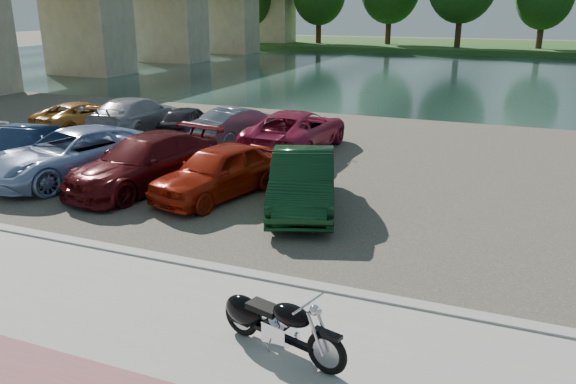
% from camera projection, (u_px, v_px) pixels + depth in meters
% --- Properties ---
extents(ground, '(200.00, 200.00, 0.00)m').
position_uv_depth(ground, '(221.00, 334.00, 9.32)').
color(ground, '#595447').
rests_on(ground, ground).
extents(promenade, '(60.00, 6.00, 0.10)m').
position_uv_depth(promenade, '(189.00, 366.00, 8.43)').
color(promenade, '#A4A19B').
rests_on(promenade, ground).
extents(kerb, '(60.00, 0.30, 0.14)m').
position_uv_depth(kerb, '(269.00, 279.00, 11.06)').
color(kerb, '#A4A19B').
rests_on(kerb, ground).
extents(parking_lot, '(60.00, 18.00, 0.04)m').
position_uv_depth(parking_lot, '(376.00, 167.00, 19.01)').
color(parking_lot, '#3C3930').
rests_on(parking_lot, ground).
extents(river, '(120.00, 40.00, 0.00)m').
position_uv_depth(river, '(462.00, 76.00, 44.56)').
color(river, '#182C27').
rests_on(river, ground).
extents(far_bank, '(120.00, 24.00, 0.60)m').
position_uv_depth(far_bank, '(487.00, 47.00, 72.66)').
color(far_bank, '#1F491A').
rests_on(far_bank, ground).
extents(bridge, '(7.00, 56.00, 8.55)m').
position_uv_depth(bridge, '(165.00, 3.00, 53.66)').
color(bridge, tan).
rests_on(bridge, ground).
extents(motorcycle, '(2.28, 0.97, 1.05)m').
position_uv_depth(motorcycle, '(271.00, 322.00, 8.65)').
color(motorcycle, black).
rests_on(motorcycle, promenade).
extents(car_1, '(2.04, 4.25, 1.34)m').
position_uv_depth(car_1, '(19.00, 148.00, 18.72)').
color(car_1, '#152644').
rests_on(car_1, parking_lot).
extents(car_2, '(4.07, 6.06, 1.54)m').
position_uv_depth(car_2, '(74.00, 154.00, 17.51)').
color(car_2, '#8FA6D1').
rests_on(car_2, parking_lot).
extents(car_3, '(3.12, 5.57, 1.52)m').
position_uv_depth(car_3, '(145.00, 162.00, 16.66)').
color(car_3, '#4C0A0E').
rests_on(car_3, parking_lot).
extents(car_4, '(2.78, 4.63, 1.47)m').
position_uv_depth(car_4, '(218.00, 171.00, 15.83)').
color(car_4, '#A61E0B').
rests_on(car_4, parking_lot).
extents(car_5, '(3.01, 4.93, 1.53)m').
position_uv_depth(car_5, '(303.00, 181.00, 14.84)').
color(car_5, black).
rests_on(car_5, parking_lot).
extents(car_6, '(2.74, 4.69, 1.23)m').
position_uv_depth(car_6, '(84.00, 115.00, 24.61)').
color(car_6, '#AE7428').
rests_on(car_6, parking_lot).
extents(car_7, '(2.63, 5.43, 1.52)m').
position_uv_depth(car_7, '(136.00, 115.00, 23.93)').
color(car_7, '#9A9BA2').
rests_on(car_7, parking_lot).
extents(car_8, '(2.01, 3.81, 1.24)m').
position_uv_depth(car_8, '(187.00, 120.00, 23.55)').
color(car_8, black).
rests_on(car_8, parking_lot).
extents(car_9, '(2.80, 4.35, 1.35)m').
position_uv_depth(car_9, '(241.00, 124.00, 22.53)').
color(car_9, slate).
rests_on(car_9, parking_lot).
extents(car_10, '(2.63, 5.55, 1.53)m').
position_uv_depth(car_10, '(296.00, 130.00, 20.90)').
color(car_10, '#9D1A3C').
rests_on(car_10, parking_lot).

